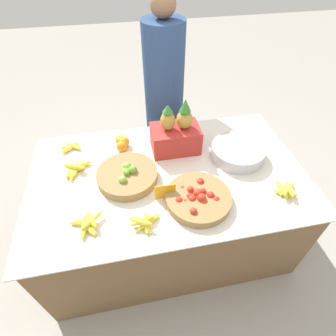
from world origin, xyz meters
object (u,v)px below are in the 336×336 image
(lime_bowl, at_px, (127,175))
(tomato_basket, at_px, (198,198))
(price_sign, at_px, (165,192))
(vendor_person, at_px, (164,100))
(produce_crate, at_px, (176,134))
(metal_bowl, at_px, (237,152))

(lime_bowl, xyz_separation_m, tomato_basket, (0.39, -0.26, -0.00))
(lime_bowl, height_order, tomato_basket, lime_bowl)
(price_sign, xyz_separation_m, vendor_person, (0.20, 1.12, -0.06))
(tomato_basket, distance_m, price_sign, 0.20)
(lime_bowl, distance_m, produce_crate, 0.44)
(produce_crate, distance_m, vendor_person, 0.70)
(lime_bowl, relative_size, metal_bowl, 1.06)
(produce_crate, bearing_deg, tomato_basket, -86.99)
(tomato_basket, relative_size, produce_crate, 0.98)
(lime_bowl, xyz_separation_m, metal_bowl, (0.77, 0.07, 0.01))
(price_sign, relative_size, vendor_person, 0.08)
(produce_crate, bearing_deg, price_sign, -109.93)
(price_sign, bearing_deg, lime_bowl, 137.32)
(metal_bowl, distance_m, vendor_person, 0.93)
(metal_bowl, bearing_deg, tomato_basket, -138.71)
(price_sign, distance_m, vendor_person, 1.14)
(produce_crate, bearing_deg, lime_bowl, -147.10)
(produce_crate, height_order, vendor_person, vendor_person)
(price_sign, bearing_deg, vendor_person, 81.00)
(price_sign, bearing_deg, metal_bowl, 26.65)
(metal_bowl, xyz_separation_m, produce_crate, (-0.40, 0.17, 0.08))
(tomato_basket, height_order, metal_bowl, same)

